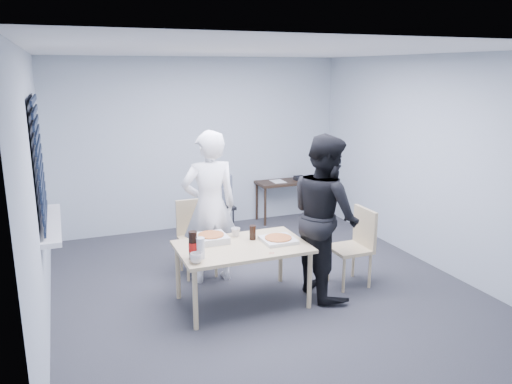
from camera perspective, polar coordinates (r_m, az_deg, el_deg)
name	(u,v)px	position (r m, az deg, el deg)	size (l,w,h in m)	color
room	(42,171)	(5.38, -23.29, 2.24)	(5.00, 5.00, 5.00)	#2E2F33
dining_table	(242,251)	(5.21, -1.59, -6.73)	(1.33, 0.84, 0.65)	#CDBD8E
chair_far	(196,231)	(6.08, -6.90, -4.50)	(0.42, 0.42, 0.89)	#CDBD8E
chair_right	(356,241)	(5.82, 11.41, -5.54)	(0.42, 0.42, 0.89)	#CDBD8E
person_white	(210,207)	(5.72, -5.32, -1.75)	(0.65, 0.42, 1.77)	white
person_black	(325,216)	(5.43, 7.89, -2.69)	(0.86, 0.47, 1.77)	black
side_table	(287,186)	(8.13, 3.51, 0.74)	(0.98, 0.44, 0.65)	black
stool	(220,213)	(7.21, -4.09, -2.39)	(0.37, 0.37, 0.52)	black
backpack	(220,191)	(7.11, -4.11, 0.12)	(0.32, 0.23, 0.45)	slate
pizza_box_a	(211,238)	(5.31, -5.16, -5.25)	(0.33, 0.33, 0.08)	silver
pizza_box_b	(278,239)	(5.29, 2.56, -5.44)	(0.34, 0.34, 0.05)	silver
mug_a	(196,258)	(4.75, -6.83, -7.50)	(0.12, 0.12, 0.10)	silver
mug_b	(236,232)	(5.45, -2.34, -4.60)	(0.10, 0.10, 0.09)	silver
cola_glass	(253,233)	(5.33, -0.38, -4.65)	(0.07, 0.07, 0.16)	black
soda_bottle	(193,246)	(4.83, -7.21, -6.11)	(0.09, 0.09, 0.27)	black
plastic_cups	(200,248)	(4.83, -6.39, -6.40)	(0.09, 0.09, 0.21)	silver
rubber_band	(272,253)	(4.98, 1.81, -6.98)	(0.05, 0.05, 0.00)	red
papers	(278,181)	(8.06, 2.53, 1.22)	(0.20, 0.27, 0.00)	white
black_box	(299,178)	(8.20, 4.94, 1.62)	(0.15, 0.11, 0.07)	black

